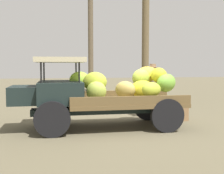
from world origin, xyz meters
TOP-DOWN VIEW (x-y plane):
  - ground_plane at (0.00, 0.00)m, footprint 60.00×60.00m
  - truck at (0.68, 0.28)m, footprint 4.54×1.80m
  - farmer at (-1.30, -0.92)m, footprint 0.52×0.47m
  - wooden_crate at (-1.92, -0.38)m, footprint 0.52×0.64m

SIDE VIEW (x-z plane):
  - ground_plane at x=0.00m, z-range 0.00..0.00m
  - wooden_crate at x=-1.92m, z-range 0.00..0.42m
  - truck at x=0.68m, z-range 0.00..1.87m
  - farmer at x=-1.30m, z-range 0.12..1.84m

